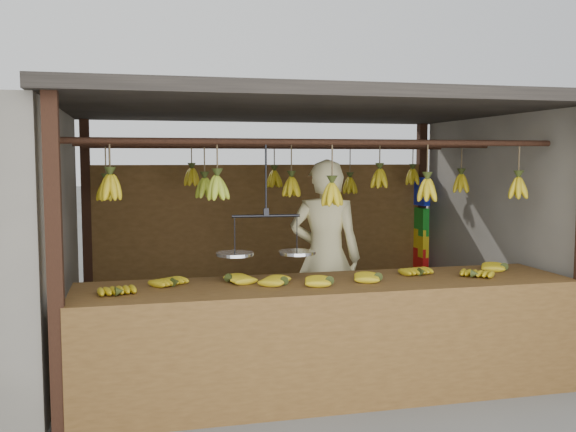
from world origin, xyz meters
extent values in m
plane|color=#5B5B57|center=(0.00, 0.00, 0.00)|extent=(80.00, 80.00, 0.00)
cube|color=black|center=(-2.00, -1.50, 1.15)|extent=(0.10, 0.10, 2.30)
cube|color=black|center=(-2.00, 1.50, 1.15)|extent=(0.10, 0.10, 2.30)
cube|color=black|center=(2.00, 1.50, 1.15)|extent=(0.10, 0.10, 2.30)
cube|color=black|center=(0.00, 0.00, 2.35)|extent=(4.30, 3.30, 0.10)
cylinder|color=black|center=(0.00, -1.00, 2.00)|extent=(4.00, 0.05, 0.05)
cylinder|color=black|center=(0.00, 0.00, 2.00)|extent=(4.00, 0.05, 0.05)
cylinder|color=black|center=(0.00, 1.00, 2.00)|extent=(4.00, 0.05, 0.05)
cube|color=brown|center=(0.00, 1.50, 0.90)|extent=(4.00, 0.06, 1.80)
cube|color=brown|center=(0.00, -1.10, 0.86)|extent=(3.93, 0.87, 0.08)
cube|color=brown|center=(0.00, -1.54, 0.45)|extent=(3.93, 0.04, 0.90)
cube|color=black|center=(-1.87, -1.49, 0.41)|extent=(0.07, 0.07, 0.82)
cube|color=black|center=(1.87, -1.49, 0.41)|extent=(0.07, 0.07, 0.82)
cube|color=black|center=(-1.87, -0.71, 0.41)|extent=(0.07, 0.07, 0.82)
cube|color=black|center=(1.87, -0.71, 0.41)|extent=(0.07, 0.07, 0.82)
ellipsoid|color=#B69A13|center=(-1.60, -1.28, 0.93)|extent=(0.23, 0.27, 0.06)
ellipsoid|color=#B69A13|center=(-1.19, -1.02, 0.93)|extent=(0.28, 0.30, 0.06)
ellipsoid|color=#B69A13|center=(-0.78, -0.99, 0.93)|extent=(0.28, 0.23, 0.06)
ellipsoid|color=#B69A13|center=(-0.37, -1.15, 0.93)|extent=(0.30, 0.28, 0.06)
ellipsoid|color=#B69A13|center=(-0.04, -1.22, 0.93)|extent=(0.28, 0.24, 0.06)
ellipsoid|color=#B69A13|center=(0.38, -1.17, 0.93)|extent=(0.29, 0.25, 0.06)
ellipsoid|color=#B69A13|center=(0.81, -1.05, 0.93)|extent=(0.22, 0.27, 0.06)
ellipsoid|color=#B69A13|center=(1.18, -1.25, 0.93)|extent=(0.29, 0.30, 0.06)
ellipsoid|color=#B69A13|center=(1.62, -0.97, 0.93)|extent=(0.30, 0.28, 0.06)
ellipsoid|color=#B69A13|center=(-1.66, -0.99, 1.66)|extent=(0.16, 0.16, 0.28)
ellipsoid|color=#92A523|center=(-0.86, -0.97, 1.64)|extent=(0.16, 0.16, 0.28)
ellipsoid|color=#B69A13|center=(0.04, -1.01, 1.58)|extent=(0.16, 0.16, 0.28)
ellipsoid|color=#B69A13|center=(0.86, -1.01, 1.61)|extent=(0.16, 0.16, 0.28)
ellipsoid|color=#B69A13|center=(1.73, -0.98, 1.62)|extent=(0.16, 0.16, 0.28)
ellipsoid|color=#B69A13|center=(-1.73, 0.02, 1.59)|extent=(0.16, 0.16, 0.28)
ellipsoid|color=#92A523|center=(-0.86, 0.00, 1.60)|extent=(0.16, 0.16, 0.28)
ellipsoid|color=#B69A13|center=(-0.05, -0.02, 1.61)|extent=(0.16, 0.16, 0.28)
ellipsoid|color=#B69A13|center=(0.84, -0.03, 1.68)|extent=(0.16, 0.16, 0.28)
ellipsoid|color=#B69A13|center=(1.73, 0.01, 1.62)|extent=(0.16, 0.16, 0.28)
ellipsoid|color=#B69A13|center=(-1.73, 1.01, 1.61)|extent=(0.16, 0.16, 0.28)
ellipsoid|color=#B69A13|center=(-0.89, 0.98, 1.67)|extent=(0.16, 0.16, 0.28)
ellipsoid|color=#B69A13|center=(0.02, 1.03, 1.65)|extent=(0.16, 0.16, 0.28)
ellipsoid|color=#B69A13|center=(0.90, 1.03, 1.57)|extent=(0.16, 0.16, 0.28)
ellipsoid|color=#B69A13|center=(1.67, 1.03, 1.66)|extent=(0.16, 0.16, 0.28)
cylinder|color=black|center=(-0.49, -1.00, 1.71)|extent=(0.02, 0.02, 0.58)
cylinder|color=black|center=(-0.49, -1.00, 1.42)|extent=(0.53, 0.07, 0.02)
cylinder|color=silver|center=(-0.74, -0.98, 1.12)|extent=(0.29, 0.29, 0.02)
cylinder|color=silver|center=(-0.25, -1.02, 1.12)|extent=(0.29, 0.29, 0.02)
imported|color=beige|center=(0.27, -0.10, 0.93)|extent=(0.80, 0.67, 1.86)
cube|color=#1426BF|center=(1.94, 1.35, 1.47)|extent=(0.08, 0.26, 0.34)
cube|color=#199926|center=(1.94, 1.35, 1.10)|extent=(0.08, 0.26, 0.34)
cube|color=yellow|center=(1.94, 1.35, 0.84)|extent=(0.08, 0.26, 0.34)
cube|color=red|center=(1.94, 1.35, 0.60)|extent=(0.08, 0.26, 0.34)
camera|label=1|loc=(-1.49, -5.87, 1.87)|focal=40.00mm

